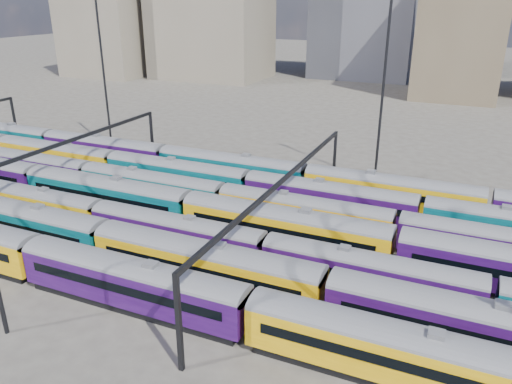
% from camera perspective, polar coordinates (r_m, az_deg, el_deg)
% --- Properties ---
extents(ground, '(500.00, 500.00, 0.00)m').
position_cam_1_polar(ground, '(57.15, -6.47, -4.57)').
color(ground, '#423D38').
rests_on(ground, ground).
extents(rake_0, '(130.66, 3.19, 5.37)m').
position_cam_1_polar(rake_0, '(50.77, -23.99, -6.42)').
color(rake_0, black).
rests_on(rake_0, ground).
extents(rake_1, '(112.29, 3.29, 5.55)m').
position_cam_1_polar(rake_1, '(45.28, -5.88, -7.82)').
color(rake_1, black).
rests_on(rake_1, ground).
extents(rake_2, '(118.94, 2.90, 4.88)m').
position_cam_1_polar(rake_2, '(57.79, -17.51, -2.38)').
color(rake_2, black).
rests_on(rake_2, ground).
extents(rake_3, '(113.83, 3.33, 5.63)m').
position_cam_1_polar(rake_3, '(51.88, 3.22, -3.66)').
color(rake_3, black).
rests_on(rake_3, ground).
extents(rake_4, '(101.78, 2.98, 5.02)m').
position_cam_1_polar(rake_4, '(56.18, 5.47, -2.04)').
color(rake_4, black).
rests_on(rake_4, ground).
extents(rake_5, '(127.31, 3.10, 5.23)m').
position_cam_1_polar(rake_5, '(74.55, -16.03, 3.32)').
color(rake_5, black).
rests_on(rake_5, ground).
extents(rake_6, '(131.98, 3.22, 5.43)m').
position_cam_1_polar(rake_6, '(65.83, 5.74, 1.76)').
color(rake_6, black).
rests_on(rake_6, ground).
extents(gantry_1, '(0.35, 40.35, 8.03)m').
position_cam_1_polar(gantry_1, '(66.54, -21.87, 4.08)').
color(gantry_1, black).
rests_on(gantry_1, ground).
extents(gantry_2, '(0.35, 40.35, 8.03)m').
position_cam_1_polar(gantry_2, '(50.43, 3.10, 0.32)').
color(gantry_2, black).
rests_on(gantry_2, ground).
extents(mast_1, '(1.40, 0.50, 25.60)m').
position_cam_1_polar(mast_1, '(87.56, -17.08, 13.41)').
color(mast_1, black).
rests_on(mast_1, ground).
extents(mast_3, '(1.40, 0.50, 25.60)m').
position_cam_1_polar(mast_3, '(69.88, 14.37, 11.81)').
color(mast_3, black).
rests_on(mast_3, ground).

